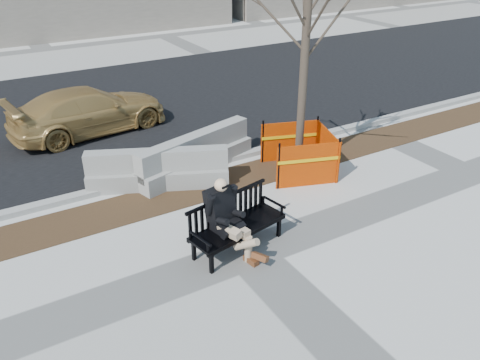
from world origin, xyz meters
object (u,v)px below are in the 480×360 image
(jersey_barrier_right, at_px, (196,170))
(seated_man, at_px, (226,251))
(jersey_barrier_left, at_px, (159,186))
(sedan, at_px, (92,132))
(bench, at_px, (238,247))
(tree_fence, at_px, (297,172))

(jersey_barrier_right, bearing_deg, seated_man, -122.84)
(jersey_barrier_left, bearing_deg, sedan, 120.12)
(sedan, height_order, jersey_barrier_left, sedan)
(bench, bearing_deg, jersey_barrier_right, 66.01)
(jersey_barrier_left, bearing_deg, tree_fence, 5.71)
(seated_man, relative_size, jersey_barrier_right, 0.45)
(seated_man, relative_size, jersey_barrier_left, 0.47)
(seated_man, height_order, sedan, seated_man)
(bench, height_order, jersey_barrier_left, bench)
(tree_fence, distance_m, sedan, 6.19)
(tree_fence, relative_size, jersey_barrier_left, 1.77)
(sedan, relative_size, jersey_barrier_right, 1.34)
(seated_man, bearing_deg, jersey_barrier_right, 61.84)
(jersey_barrier_right, bearing_deg, tree_fence, -48.91)
(seated_man, bearing_deg, jersey_barrier_left, 80.36)
(bench, distance_m, seated_man, 0.25)
(seated_man, xyz_separation_m, jersey_barrier_right, (0.98, 3.25, 0.00))
(sedan, bearing_deg, seated_man, 175.78)
(sedan, xyz_separation_m, jersey_barrier_left, (0.42, -4.02, 0.00))
(bench, height_order, sedan, sedan)
(seated_man, relative_size, tree_fence, 0.26)
(bench, bearing_deg, sedan, 84.79)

